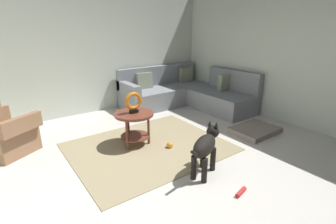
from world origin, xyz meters
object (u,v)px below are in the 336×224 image
at_px(side_table, 134,120).
at_px(dog_toy_ball, 170,145).
at_px(dog_bed_mat, 255,130).
at_px(sectional_couch, 186,94).
at_px(dog_toy_rope, 241,192).
at_px(armchair, 4,134).
at_px(dog, 206,146).
at_px(torus_sculpture, 133,102).

distance_m(side_table, dog_toy_ball, 0.67).
bearing_deg(dog_toy_ball, dog_bed_mat, -14.32).
distance_m(sectional_couch, dog_toy_rope, 3.33).
xyz_separation_m(side_table, dog_bed_mat, (1.96, -0.82, -0.37)).
bearing_deg(dog_toy_rope, armchair, 127.80).
xyz_separation_m(armchair, dog_toy_ball, (2.05, -1.25, -0.27)).
bearing_deg(dog_bed_mat, dog_toy_ball, 165.68).
relative_size(side_table, dog, 0.76).
xyz_separation_m(side_table, torus_sculpture, (-0.00, 0.00, 0.29)).
relative_size(torus_sculpture, dog_toy_rope, 1.73).
distance_m(sectional_couch, dog, 2.86).
bearing_deg(dog_toy_rope, torus_sculpture, 101.47).
xyz_separation_m(side_table, dog, (0.33, -1.23, -0.04)).
height_order(armchair, dog_toy_ball, armchair).
relative_size(sectional_couch, dog_toy_ball, 22.91).
bearing_deg(dog_bed_mat, torus_sculpture, 157.25).
xyz_separation_m(dog_bed_mat, dog_toy_rope, (-1.59, -0.97, -0.02)).
bearing_deg(dog_toy_ball, dog, -92.95).
height_order(armchair, dog_toy_rope, armchair).
height_order(armchair, dog, armchair).
xyz_separation_m(sectional_couch, dog, (-1.64, -2.35, 0.09)).
height_order(dog, dog_toy_rope, dog).
bearing_deg(torus_sculpture, dog, -74.93).
bearing_deg(dog_toy_ball, side_table, 131.92).
xyz_separation_m(sectional_couch, dog_toy_rope, (-1.61, -2.91, -0.27)).
relative_size(armchair, side_table, 1.66).
distance_m(sectional_couch, side_table, 2.27).
relative_size(dog_bed_mat, dog, 1.02).
distance_m(side_table, dog_toy_rope, 1.87).
relative_size(dog_bed_mat, dog_toy_rope, 4.23).
xyz_separation_m(torus_sculpture, dog_toy_ball, (0.37, -0.42, -0.66)).
xyz_separation_m(armchair, dog_toy_rope, (2.04, -2.63, -0.30)).
relative_size(dog_toy_ball, dog_toy_rope, 0.52).
xyz_separation_m(dog, dog_toy_rope, (0.03, -0.56, -0.35)).
relative_size(dog_bed_mat, dog_toy_ball, 8.15).
bearing_deg(dog_bed_mat, dog, -165.77).
bearing_deg(dog_bed_mat, sectional_couch, 89.64).
bearing_deg(armchair, dog, 13.62).
xyz_separation_m(side_table, dog_toy_rope, (0.36, -1.79, -0.39)).
bearing_deg(dog_toy_ball, armchair, 148.55).
distance_m(sectional_couch, dog_bed_mat, 1.95).
height_order(sectional_couch, side_table, sectional_couch).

